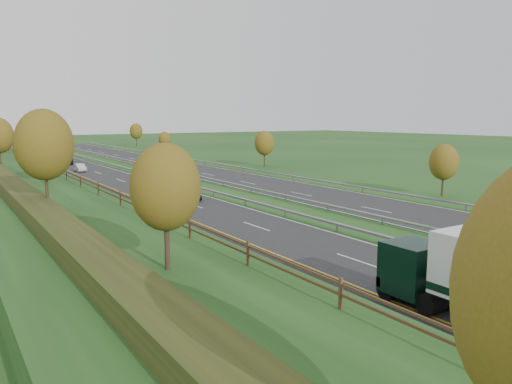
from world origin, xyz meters
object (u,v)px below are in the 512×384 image
(car_small_far, at_px, (22,149))
(car_oncoming, at_px, (155,157))
(road_tanker, at_px, (60,154))
(car_dark_near, at_px, (188,194))
(car_silver_mid, at_px, (80,168))

(car_small_far, bearing_deg, car_oncoming, -63.04)
(road_tanker, bearing_deg, car_oncoming, -13.64)
(car_dark_near, bearing_deg, car_silver_mid, 89.72)
(road_tanker, xyz_separation_m, car_oncoming, (17.85, -4.33, -1.08))
(car_small_far, xyz_separation_m, car_oncoming, (19.34, -44.17, -0.02))
(car_dark_near, xyz_separation_m, car_small_far, (-3.71, 94.14, 0.08))
(road_tanker, xyz_separation_m, car_silver_mid, (-0.63, -18.14, -1.17))
(car_dark_near, xyz_separation_m, car_oncoming, (15.64, 49.97, 0.06))
(car_silver_mid, xyz_separation_m, car_small_far, (-0.87, 57.98, 0.11))
(road_tanker, height_order, car_silver_mid, road_tanker)
(car_silver_mid, height_order, car_small_far, car_small_far)
(car_silver_mid, distance_m, car_oncoming, 23.07)
(road_tanker, relative_size, car_small_far, 2.13)
(car_silver_mid, bearing_deg, car_small_far, 91.76)
(car_oncoming, bearing_deg, car_dark_near, 77.00)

